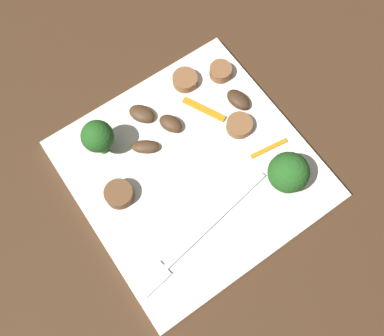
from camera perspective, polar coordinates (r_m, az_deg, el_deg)
ground_plane at (r=0.47m, az=0.00°, el=-0.44°), size 1.40×1.40×0.00m
plate at (r=0.47m, az=0.00°, el=-0.22°), size 0.25×0.25×0.01m
fork at (r=0.44m, az=0.38°, el=-9.74°), size 0.18×0.04×0.00m
broccoli_floret_0 at (r=0.44m, az=12.99°, el=-0.62°), size 0.04×0.04×0.05m
broccoli_floret_1 at (r=0.45m, az=-12.71°, el=4.15°), size 0.03×0.03×0.05m
sausage_slice_0 at (r=0.45m, az=-9.89°, el=-3.53°), size 0.04×0.04×0.02m
sausage_slice_1 at (r=0.48m, az=6.47°, el=5.79°), size 0.04×0.04×0.01m
sausage_slice_2 at (r=0.51m, az=3.92°, el=12.99°), size 0.03×0.03×0.01m
sausage_slice_3 at (r=0.51m, az=-0.95°, el=11.90°), size 0.04×0.04×0.01m
mushroom_0 at (r=0.50m, az=6.34°, el=9.24°), size 0.03×0.03×0.01m
mushroom_1 at (r=0.48m, az=-2.93°, el=6.07°), size 0.03×0.03×0.01m
mushroom_2 at (r=0.47m, az=-6.37°, el=2.89°), size 0.03×0.03×0.01m
mushroom_3 at (r=0.49m, az=-6.85°, el=7.35°), size 0.03×0.04×0.01m
pepper_strip_1 at (r=0.48m, az=10.44°, el=2.64°), size 0.05×0.01×0.00m
pepper_strip_3 at (r=0.49m, az=1.63°, el=7.99°), size 0.03×0.05×0.00m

